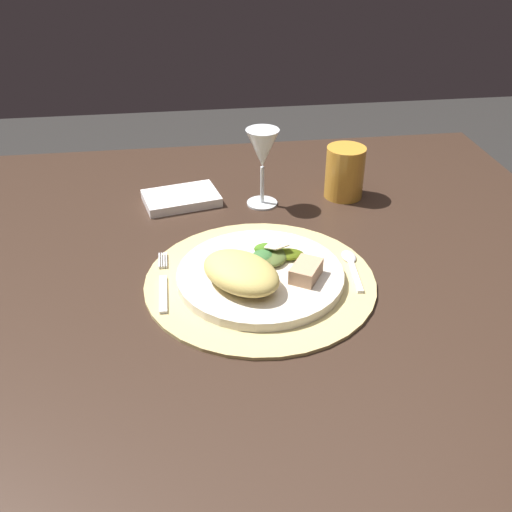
{
  "coord_description": "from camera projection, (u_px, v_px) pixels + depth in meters",
  "views": [
    {
      "loc": [
        -0.04,
        -0.86,
        1.27
      ],
      "look_at": [
        0.07,
        -0.03,
        0.74
      ],
      "focal_mm": 41.28,
      "sensor_mm": 36.0,
      "label": 1
    }
  ],
  "objects": [
    {
      "name": "fork",
      "position": [
        163.0,
        285.0,
        0.94
      ],
      "size": [
        0.01,
        0.17,
        0.0
      ],
      "color": "silver",
      "rests_on": "placemat"
    },
    {
      "name": "placemat",
      "position": [
        260.0,
        281.0,
        0.96
      ],
      "size": [
        0.38,
        0.38,
        0.01
      ],
      "primitive_type": "cylinder",
      "color": "tan",
      "rests_on": "dining_table"
    },
    {
      "name": "dining_table",
      "position": [
        216.0,
        323.0,
        1.09
      ],
      "size": [
        1.39,
        1.07,
        0.72
      ],
      "color": "#35241B",
      "rests_on": "ground"
    },
    {
      "name": "pasta_serving",
      "position": [
        241.0,
        272.0,
        0.91
      ],
      "size": [
        0.16,
        0.17,
        0.05
      ],
      "primitive_type": "ellipsoid",
      "rotation": [
        0.0,
        0.0,
        5.36
      ],
      "color": "#D4BB63",
      "rests_on": "dinner_plate"
    },
    {
      "name": "salad_greens",
      "position": [
        272.0,
        256.0,
        0.98
      ],
      "size": [
        0.1,
        0.07,
        0.03
      ],
      "color": "#376A32",
      "rests_on": "dinner_plate"
    },
    {
      "name": "napkin",
      "position": [
        181.0,
        198.0,
        1.2
      ],
      "size": [
        0.17,
        0.13,
        0.02
      ],
      "primitive_type": "cube",
      "rotation": [
        0.0,
        0.0,
        0.21
      ],
      "color": "white",
      "rests_on": "dining_table"
    },
    {
      "name": "dinner_plate",
      "position": [
        260.0,
        275.0,
        0.96
      ],
      "size": [
        0.27,
        0.27,
        0.02
      ],
      "primitive_type": "cylinder",
      "color": "silver",
      "rests_on": "placemat"
    },
    {
      "name": "bread_piece",
      "position": [
        306.0,
        271.0,
        0.93
      ],
      "size": [
        0.06,
        0.07,
        0.03
      ],
      "primitive_type": "cube",
      "rotation": [
        0.0,
        0.0,
        1.01
      ],
      "color": "tan",
      "rests_on": "dinner_plate"
    },
    {
      "name": "spoon",
      "position": [
        351.0,
        263.0,
        1.0
      ],
      "size": [
        0.03,
        0.13,
        0.01
      ],
      "color": "silver",
      "rests_on": "placemat"
    },
    {
      "name": "amber_tumbler",
      "position": [
        345.0,
        172.0,
        1.2
      ],
      "size": [
        0.08,
        0.08,
        0.11
      ],
      "primitive_type": "cylinder",
      "color": "gold",
      "rests_on": "dining_table"
    },
    {
      "name": "wine_glass",
      "position": [
        262.0,
        152.0,
        1.14
      ],
      "size": [
        0.07,
        0.07,
        0.16
      ],
      "color": "silver",
      "rests_on": "dining_table"
    }
  ]
}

